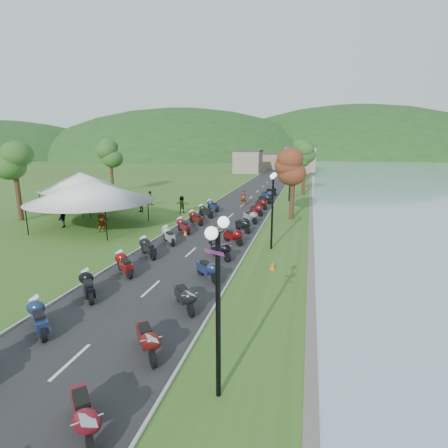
# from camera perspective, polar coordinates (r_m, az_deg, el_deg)

# --- Properties ---
(road) EXTENTS (7.00, 120.00, 0.02)m
(road) POSITION_cam_1_polar(r_m,az_deg,el_deg) (45.69, 4.41, 4.35)
(road) COLOR #28282A
(road) RESTS_ON ground
(hills_backdrop) EXTENTS (360.00, 120.00, 76.00)m
(hills_backdrop) POSITION_cam_1_polar(r_m,az_deg,el_deg) (204.82, 11.83, 10.92)
(hills_backdrop) COLOR #285621
(hills_backdrop) RESTS_ON ground
(far_building) EXTENTS (18.00, 16.00, 5.00)m
(far_building) POSITION_cam_1_polar(r_m,az_deg,el_deg) (90.16, 7.88, 10.18)
(far_building) COLOR gray
(far_building) RESTS_ON ground
(moto_row_left) EXTENTS (2.60, 39.16, 1.10)m
(moto_row_left) POSITION_cam_1_polar(r_m,az_deg,el_deg) (19.68, -16.02, -6.42)
(moto_row_left) COLOR #331411
(moto_row_left) RESTS_ON ground
(moto_row_right) EXTENTS (2.60, 46.79, 1.10)m
(moto_row_right) POSITION_cam_1_polar(r_m,az_deg,el_deg) (26.23, 2.38, -1.03)
(moto_row_right) COLOR #331411
(moto_row_right) RESTS_ON ground
(streetlamp_near) EXTENTS (1.40, 1.40, 5.00)m
(streetlamp_near) POSITION_cam_1_polar(r_m,az_deg,el_deg) (9.59, -0.96, -14.60)
(streetlamp_near) COLOR black
(streetlamp_near) RESTS_ON ground
(vendor_tent_main) EXTENTS (6.84, 6.84, 4.00)m
(vendor_tent_main) POSITION_cam_1_polar(r_m,az_deg,el_deg) (31.08, -20.81, 3.09)
(vendor_tent_main) COLOR white
(vendor_tent_main) RESTS_ON ground
(vendor_tent_side) EXTENTS (5.50, 5.50, 4.00)m
(vendor_tent_side) POSITION_cam_1_polar(r_m,az_deg,el_deg) (39.26, -22.22, 4.90)
(vendor_tent_side) COLOR white
(vendor_tent_side) RESTS_ON ground
(tree_park_left) EXTENTS (3.20, 3.20, 8.88)m
(tree_park_left) POSITION_cam_1_polar(r_m,az_deg,el_deg) (36.65, -30.93, 7.34)
(tree_park_left) COLOR #376A28
(tree_park_left) RESTS_ON ground
(tree_lakeside) EXTENTS (2.58, 2.58, 7.18)m
(tree_lakeside) POSITION_cam_1_polar(r_m,az_deg,el_deg) (32.69, 11.18, 6.97)
(tree_lakeside) COLOR #376A28
(tree_lakeside) RESTS_ON ground
(pedestrian_a) EXTENTS (0.79, 0.80, 1.77)m
(pedestrian_a) POSITION_cam_1_polar(r_m,az_deg,el_deg) (29.56, -19.23, -1.24)
(pedestrian_a) COLOR slate
(pedestrian_a) RESTS_ON ground
(pedestrian_b) EXTENTS (0.78, 0.43, 1.61)m
(pedestrian_b) POSITION_cam_1_polar(r_m,az_deg,el_deg) (40.83, -11.94, 3.03)
(pedestrian_b) COLOR slate
(pedestrian_b) RESTS_ON ground
(pedestrian_c) EXTENTS (0.81, 1.30, 1.87)m
(pedestrian_c) POSITION_cam_1_polar(r_m,az_deg,el_deg) (32.39, -24.80, -0.51)
(pedestrian_c) COLOR slate
(pedestrian_c) RESTS_ON ground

